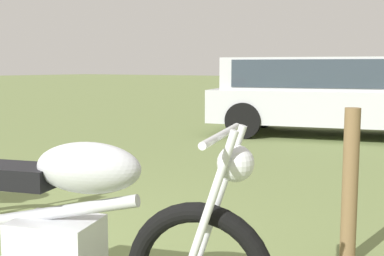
{
  "coord_description": "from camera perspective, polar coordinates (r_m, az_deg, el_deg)",
  "views": [
    {
      "loc": [
        3.11,
        -1.51,
        1.27
      ],
      "look_at": [
        0.43,
        2.49,
        0.68
      ],
      "focal_mm": 47.1,
      "sensor_mm": 36.0,
      "label": 1
    }
  ],
  "objects": [
    {
      "name": "car_silver",
      "position": [
        9.58,
        14.35,
        4.16
      ],
      "size": [
        4.61,
        2.88,
        1.43
      ],
      "rotation": [
        0.0,
        0.0,
        0.26
      ],
      "color": "#B2B5BA",
      "rests_on": "ground"
    },
    {
      "name": "motorcycle_silver",
      "position": [
        2.55,
        -15.1,
        -11.33
      ],
      "size": [
        2.07,
        0.93,
        1.02
      ],
      "rotation": [
        0.0,
        0.0,
        0.31
      ],
      "color": "black",
      "rests_on": "ground"
    },
    {
      "name": "fence_post_wooden",
      "position": [
        3.39,
        17.45,
        -6.34
      ],
      "size": [
        0.1,
        0.1,
        1.01
      ],
      "primitive_type": "cylinder",
      "color": "brown",
      "rests_on": "ground"
    }
  ]
}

